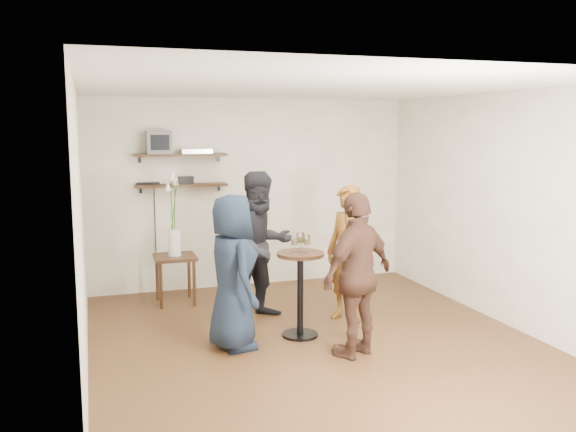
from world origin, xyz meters
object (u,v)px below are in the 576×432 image
object	(u,v)px
dvd_deck	(196,151)
person_navy	(232,272)
drinks_table	(300,283)
person_plaid	(348,254)
radio	(185,180)
side_table	(175,263)
crt_monitor	(159,142)
person_brown	(358,275)
person_dark	(262,246)

from	to	relation	value
dvd_deck	person_navy	distance (m)	2.53
drinks_table	person_plaid	bearing A→B (deg)	26.06
radio	person_plaid	xyz separation A→B (m)	(1.55, -1.82, -0.73)
drinks_table	person_navy	distance (m)	0.79
person_plaid	side_table	bearing A→B (deg)	-152.72
crt_monitor	person_plaid	xyz separation A→B (m)	(1.88, -1.82, -1.23)
crt_monitor	person_plaid	world-z (taller)	crt_monitor
person_navy	person_brown	size ratio (longest dim) A/B	0.97
crt_monitor	person_plaid	distance (m)	2.89
person_plaid	person_navy	distance (m)	1.51
person_dark	person_navy	world-z (taller)	person_dark
dvd_deck	person_navy	xyz separation A→B (m)	(-0.05, -2.27, -1.12)
crt_monitor	drinks_table	world-z (taller)	crt_monitor
person_plaid	person_navy	bearing A→B (deg)	-98.85
dvd_deck	person_brown	size ratio (longest dim) A/B	0.25
radio	person_brown	size ratio (longest dim) A/B	0.14
person_plaid	person_dark	xyz separation A→B (m)	(-0.90, 0.40, 0.07)
radio	crt_monitor	bearing A→B (deg)	180.00
person_brown	side_table	bearing A→B (deg)	-85.38
crt_monitor	radio	size ratio (longest dim) A/B	1.45
side_table	drinks_table	size ratio (longest dim) A/B	0.67
crt_monitor	drinks_table	xyz separation A→B (m)	(1.19, -2.16, -1.43)
radio	drinks_table	world-z (taller)	radio
dvd_deck	person_plaid	bearing A→B (deg)	-52.50
radio	drinks_table	size ratio (longest dim) A/B	0.24
crt_monitor	person_navy	size ratio (longest dim) A/B	0.21
side_table	person_brown	xyz separation A→B (m)	(1.44, -2.34, 0.29)
dvd_deck	person_navy	world-z (taller)	dvd_deck
radio	drinks_table	xyz separation A→B (m)	(0.86, -2.16, -0.93)
crt_monitor	dvd_deck	world-z (taller)	crt_monitor
crt_monitor	side_table	xyz separation A→B (m)	(0.10, -0.50, -1.51)
dvd_deck	drinks_table	bearing A→B (deg)	-71.82
radio	person_navy	xyz separation A→B (m)	(0.11, -2.27, -0.74)
drinks_table	person_plaid	size ratio (longest dim) A/B	0.58
side_table	person_plaid	xyz separation A→B (m)	(1.78, -1.32, 0.27)
radio	drinks_table	bearing A→B (deg)	-68.18
radio	person_navy	bearing A→B (deg)	-87.34
crt_monitor	dvd_deck	xyz separation A→B (m)	(0.48, 0.00, -0.12)
crt_monitor	side_table	bearing A→B (deg)	-78.43
person_brown	dvd_deck	bearing A→B (deg)	-96.50
side_table	person_navy	world-z (taller)	person_navy
side_table	person_brown	size ratio (longest dim) A/B	0.38
side_table	person_plaid	world-z (taller)	person_plaid
drinks_table	radio	bearing A→B (deg)	111.82
dvd_deck	radio	xyz separation A→B (m)	(-0.16, 0.00, -0.38)
drinks_table	person_dark	bearing A→B (deg)	106.20
radio	person_navy	size ratio (longest dim) A/B	0.14
person_dark	person_brown	xyz separation A→B (m)	(0.56, -1.42, -0.06)
person_plaid	person_dark	size ratio (longest dim) A/B	0.91
dvd_deck	drinks_table	xyz separation A→B (m)	(0.71, -2.16, -1.31)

